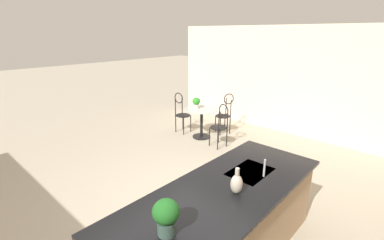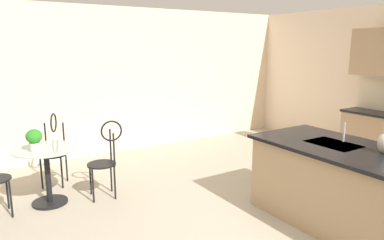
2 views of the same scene
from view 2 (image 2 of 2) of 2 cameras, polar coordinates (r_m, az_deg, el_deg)
The scene contains 8 objects.
wall_left_window at distance 6.98m, azimuth -10.58°, elevation 6.17°, with size 0.12×7.80×2.70m, color beige.
kitchen_island at distance 4.22m, azimuth 27.11°, elevation -11.05°, with size 2.80×1.06×0.92m.
bistro_table at distance 4.97m, azimuth -21.94°, elevation -7.43°, with size 0.80×0.80×0.74m.
chair_near_window at distance 5.60m, azimuth -21.09°, elevation -3.88°, with size 0.52×0.51×1.04m.
chair_by_island at distance 4.93m, azimuth -13.54°, elevation -5.50°, with size 0.44×0.51×1.04m.
sink_faucet at distance 4.47m, azimuth 22.96°, elevation -1.80°, with size 0.02×0.02×0.22m, color #B2B5BA.
potted_plant_on_table at distance 4.78m, azimuth -23.75°, elevation -2.71°, with size 0.19×0.19×0.27m.
vase_on_counter at distance 4.18m, azimuth 28.19°, elevation -3.18°, with size 0.13×0.13×0.29m.
Camera 2 is at (2.19, -2.59, 2.01)m, focal length 33.64 mm.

